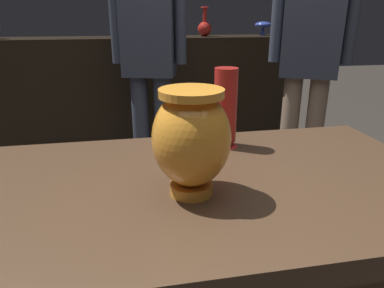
% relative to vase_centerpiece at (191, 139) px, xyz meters
% --- Properties ---
extents(back_display_shelf, '(2.60, 0.40, 0.99)m').
position_rel_vase_centerpiece_xyz_m(back_display_shelf, '(0.01, 2.26, -0.43)').
color(back_display_shelf, black).
rests_on(back_display_shelf, ground_plane).
extents(vase_centerpiece, '(0.16, 0.16, 0.22)m').
position_rel_vase_centerpiece_xyz_m(vase_centerpiece, '(0.00, 0.00, 0.00)').
color(vase_centerpiece, orange).
rests_on(vase_centerpiece, display_plinth).
extents(vase_tall_behind, '(0.08, 0.08, 0.22)m').
position_rel_vase_centerpiece_xyz_m(vase_tall_behind, '(0.15, 0.27, -0.01)').
color(vase_tall_behind, red).
rests_on(vase_tall_behind, display_plinth).
extents(shelf_vase_right, '(0.11, 0.11, 0.22)m').
position_rel_vase_centerpiece_xyz_m(shelf_vase_right, '(0.53, 2.25, 0.14)').
color(shelf_vase_right, red).
rests_on(shelf_vase_right, back_display_shelf).
extents(shelf_vase_far_right, '(0.14, 0.14, 0.11)m').
position_rel_vase_centerpiece_xyz_m(shelf_vase_far_right, '(1.05, 2.32, 0.15)').
color(shelf_vase_far_right, '#2D429E').
rests_on(shelf_vase_far_right, back_display_shelf).
extents(visitor_near_right, '(0.42, 0.31, 1.64)m').
position_rel_vase_centerpiece_xyz_m(visitor_near_right, '(0.94, 1.28, 0.04)').
color(visitor_near_right, '#846B56').
rests_on(visitor_near_right, ground_plane).
extents(visitor_center_back, '(0.45, 0.26, 1.60)m').
position_rel_vase_centerpiece_xyz_m(visitor_center_back, '(0.04, 1.62, 0.01)').
color(visitor_center_back, '#333847').
rests_on(visitor_center_back, ground_plane).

